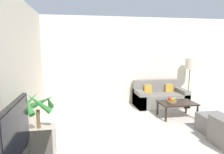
{
  "coord_description": "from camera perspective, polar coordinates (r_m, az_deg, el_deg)",
  "views": [
    {
      "loc": [
        -2.28,
        0.24,
        1.8
      ],
      "look_at": [
        -1.37,
        5.42,
        1.0
      ],
      "focal_mm": 32.0,
      "sensor_mm": 36.0,
      "label": 1
    }
  ],
  "objects": [
    {
      "name": "apple_green",
      "position": [
        5.37,
        17.32,
        -5.9
      ],
      "size": [
        0.08,
        0.08,
        0.08
      ],
      "color": "olive",
      "rests_on": "fruit_bowl"
    },
    {
      "name": "wall_back",
      "position": [
        6.52,
        10.51,
        4.56
      ],
      "size": [
        8.16,
        0.06,
        2.7
      ],
      "color": "beige",
      "rests_on": "ground_plane"
    },
    {
      "name": "orange_fruit",
      "position": [
        5.29,
        16.82,
        -6.1
      ],
      "size": [
        0.08,
        0.08,
        0.08
      ],
      "color": "orange",
      "rests_on": "fruit_bowl"
    },
    {
      "name": "sofa_loveseat",
      "position": [
        6.34,
        13.51,
        -5.62
      ],
      "size": [
        1.55,
        0.78,
        0.76
      ],
      "color": "slate",
      "rests_on": "ground_plane"
    },
    {
      "name": "wall_left",
      "position": [
        3.12,
        -29.16,
        -0.79
      ],
      "size": [
        0.06,
        7.9,
        2.7
      ],
      "color": "beige",
      "rests_on": "ground_plane"
    },
    {
      "name": "apple_red",
      "position": [
        5.34,
        16.06,
        -5.92
      ],
      "size": [
        0.08,
        0.08,
        0.08
      ],
      "color": "red",
      "rests_on": "fruit_bowl"
    },
    {
      "name": "potted_palm",
      "position": [
        3.72,
        -20.06,
        -15.29
      ],
      "size": [
        0.63,
        0.63,
        1.12
      ],
      "color": "#ADA393",
      "rests_on": "ground_plane"
    },
    {
      "name": "floor_lamp",
      "position": [
        6.74,
        21.38,
        2.91
      ],
      "size": [
        0.3,
        0.3,
        1.44
      ],
      "color": "brown",
      "rests_on": "ground_plane"
    },
    {
      "name": "coffee_table",
      "position": [
        5.42,
        18.08,
        -7.39
      ],
      "size": [
        0.92,
        0.6,
        0.39
      ],
      "color": "black",
      "rests_on": "ground_plane"
    },
    {
      "name": "ottoman",
      "position": [
        4.84,
        27.0,
        -11.75
      ],
      "size": [
        0.56,
        0.51,
        0.38
      ],
      "color": "slate",
      "rests_on": "ground_plane"
    },
    {
      "name": "television",
      "position": [
        2.42,
        -25.86,
        -13.87
      ],
      "size": [
        0.18,
        0.94,
        0.63
      ],
      "color": "black",
      "rests_on": "tv_console"
    },
    {
      "name": "fruit_bowl",
      "position": [
        5.37,
        16.69,
        -6.63
      ],
      "size": [
        0.24,
        0.24,
        0.06
      ],
      "color": "#997A4C",
      "rests_on": "coffee_table"
    }
  ]
}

